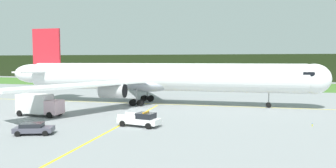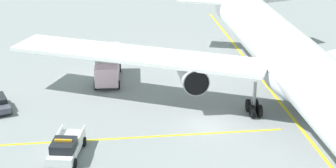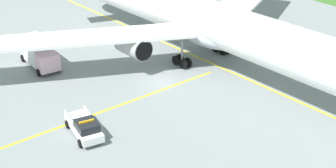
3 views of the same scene
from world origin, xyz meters
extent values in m
plane|color=gray|center=(0.00, 0.00, 0.00)|extent=(320.00, 320.00, 0.00)
cube|color=yellow|center=(1.18, 8.27, 0.00)|extent=(82.35, 5.73, 0.01)
cube|color=yellow|center=(2.36, -11.09, 0.00)|extent=(2.62, 35.12, 0.01)
cylinder|color=white|center=(1.18, 8.27, 5.14)|extent=(51.79, 8.51, 5.12)
ellipsoid|color=#ABB0BE|center=(-1.40, 8.10, 3.74)|extent=(11.09, 6.07, 2.82)
cylinder|color=#B5B5B5|center=(-5.34, 16.61, 3.25)|extent=(4.40, 2.75, 2.48)
cylinder|color=black|center=(-3.17, 16.75, 3.25)|extent=(0.27, 2.28, 2.28)
cube|color=white|center=(-6.83, -6.04, 4.50)|extent=(14.35, 25.36, 0.35)
cylinder|color=#B5B5B5|center=(-4.18, -0.86, 3.25)|extent=(4.40, 2.75, 2.48)
cylinder|color=black|center=(-2.02, -0.72, 3.25)|extent=(0.27, 2.28, 2.28)
cylinder|color=gray|center=(-2.61, 11.35, 1.89)|extent=(0.28, 0.28, 2.58)
cylinder|color=black|center=(-1.89, 11.05, 0.60)|extent=(1.22, 0.38, 1.20)
cylinder|color=black|center=(-1.94, 11.75, 0.60)|extent=(1.22, 0.38, 1.20)
cylinder|color=black|center=(-3.29, 10.96, 0.60)|extent=(1.22, 0.38, 1.20)
cylinder|color=black|center=(-3.34, 11.66, 0.60)|extent=(1.22, 0.38, 1.20)
cylinder|color=gray|center=(-2.18, 4.71, 1.89)|extent=(0.28, 0.28, 2.58)
cylinder|color=black|center=(-1.50, 5.11, 0.60)|extent=(1.22, 0.38, 1.20)
cylinder|color=black|center=(-1.45, 4.41, 0.60)|extent=(1.22, 0.38, 1.20)
cylinder|color=black|center=(-2.90, 5.01, 0.60)|extent=(1.22, 0.38, 1.20)
cylinder|color=black|center=(-2.85, 4.31, 0.60)|extent=(1.22, 0.38, 1.20)
cube|color=white|center=(4.99, -11.83, 0.73)|extent=(5.59, 2.62, 0.70)
cube|color=black|center=(5.95, -11.95, 1.43)|extent=(2.37, 2.06, 0.70)
cube|color=white|center=(3.82, -10.75, 1.31)|extent=(2.58, 0.43, 0.45)
cube|color=white|center=(3.59, -12.59, 1.31)|extent=(2.58, 0.43, 0.45)
cube|color=orange|center=(5.95, -11.95, 1.86)|extent=(0.37, 1.38, 0.16)
cylinder|color=black|center=(6.93, -11.07, 0.38)|extent=(0.78, 0.33, 0.76)
cylinder|color=black|center=(6.68, -13.05, 0.38)|extent=(0.78, 0.33, 0.76)
cylinder|color=black|center=(3.29, -10.61, 0.38)|extent=(0.78, 0.33, 0.76)
cylinder|color=black|center=(3.04, -12.59, 0.38)|extent=(0.78, 0.33, 0.76)
cube|color=beige|center=(-9.41, -9.18, 1.45)|extent=(1.91, 2.41, 2.00)
cube|color=silver|center=(-12.88, -9.16, 1.85)|extent=(5.05, 2.43, 2.80)
cylinder|color=#99999E|center=(-11.87, -9.17, 0.36)|extent=(0.77, 0.10, 1.04)
cylinder|color=#99999E|center=(-13.88, -9.16, 0.36)|extent=(0.77, 0.10, 1.04)
cylinder|color=black|center=(-9.40, -7.98, 0.45)|extent=(0.90, 0.26, 0.90)
cylinder|color=black|center=(-9.42, -10.38, 0.45)|extent=(0.90, 0.26, 0.90)
cylinder|color=black|center=(-14.63, -7.95, 0.45)|extent=(0.90, 0.26, 0.90)
cylinder|color=black|center=(-14.64, -10.35, 0.45)|extent=(0.90, 0.26, 0.90)
cylinder|color=yellow|center=(-19.53, -5.55, 0.18)|extent=(0.10, 0.10, 0.37)
sphere|color=blue|center=(-19.53, -5.55, 0.42)|extent=(0.12, 0.12, 0.12)
camera|label=1|loc=(20.07, -48.87, 8.38)|focal=34.29mm
camera|label=2|loc=(46.58, -6.32, 22.11)|focal=61.88mm
camera|label=3|loc=(39.38, -27.03, 23.01)|focal=50.71mm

